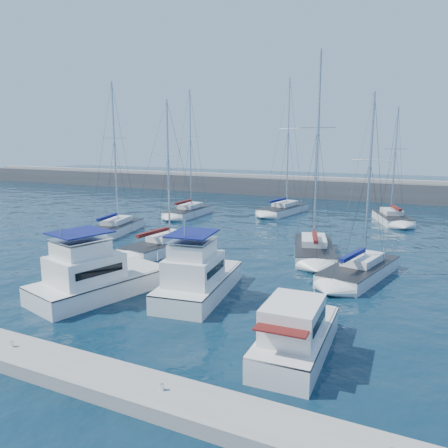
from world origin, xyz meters
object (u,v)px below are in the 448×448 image
at_px(sailboat_back_a, 188,212).
at_px(sailboat_mid_a, 115,228).
at_px(motor_yacht_stbd_inner, 198,279).
at_px(sailboat_back_b, 283,209).
at_px(motor_yacht_port_inner, 95,279).
at_px(motor_yacht_stbd_outer, 295,337).
at_px(sailboat_mid_b, 164,245).
at_px(sailboat_mid_d, 314,249).
at_px(sailboat_mid_e, 359,271).
at_px(sailboat_back_c, 392,218).

bearing_deg(sailboat_back_a, sailboat_mid_a, -98.59).
relative_size(motor_yacht_stbd_inner, sailboat_mid_a, 0.54).
relative_size(sailboat_mid_a, sailboat_back_b, 0.88).
xyz_separation_m(motor_yacht_port_inner, motor_yacht_stbd_outer, (13.63, -2.15, -0.19)).
xyz_separation_m(motor_yacht_stbd_inner, sailboat_back_b, (-5.05, 32.83, -0.58)).
bearing_deg(sailboat_mid_b, sailboat_mid_d, 25.25).
height_order(motor_yacht_stbd_inner, sailboat_mid_a, sailboat_mid_a).
bearing_deg(sailboat_mid_e, sailboat_mid_b, -168.35).
bearing_deg(sailboat_back_b, sailboat_mid_b, -87.37).
xyz_separation_m(sailboat_mid_d, sailboat_back_a, (-19.75, 12.76, -0.00)).
bearing_deg(sailboat_back_b, motor_yacht_stbd_inner, -71.00).
bearing_deg(sailboat_mid_a, sailboat_mid_d, -11.31).
bearing_deg(sailboat_mid_b, sailboat_back_a, 120.21).
bearing_deg(sailboat_back_c, sailboat_mid_b, -145.85).
bearing_deg(motor_yacht_stbd_outer, sailboat_mid_e, 83.96).
distance_m(motor_yacht_port_inner, sailboat_mid_b, 11.76).
distance_m(motor_yacht_stbd_outer, sailboat_mid_a, 30.81).
height_order(motor_yacht_stbd_inner, motor_yacht_stbd_outer, motor_yacht_stbd_inner).
relative_size(sailboat_mid_d, sailboat_back_a, 1.06).
distance_m(sailboat_mid_d, sailboat_back_a, 23.51).
bearing_deg(sailboat_mid_d, sailboat_mid_a, 163.25).
height_order(motor_yacht_port_inner, sailboat_mid_e, sailboat_mid_e).
distance_m(sailboat_mid_e, sailboat_back_b, 27.95).
height_order(motor_yacht_stbd_inner, sailboat_mid_e, sailboat_mid_e).
bearing_deg(sailboat_mid_b, sailboat_back_c, 60.59).
bearing_deg(sailboat_mid_e, sailboat_back_c, 102.42).
bearing_deg(sailboat_back_a, motor_yacht_stbd_outer, -53.61).
bearing_deg(sailboat_back_c, sailboat_mid_a, -163.52).
relative_size(sailboat_mid_a, sailboat_back_c, 1.15).
bearing_deg(sailboat_mid_d, sailboat_back_c, 59.89).
bearing_deg(sailboat_back_c, motor_yacht_stbd_outer, -111.31).
relative_size(sailboat_mid_a, sailboat_mid_d, 0.92).
relative_size(sailboat_mid_d, sailboat_back_b, 0.96).
bearing_deg(motor_yacht_port_inner, sailboat_back_c, 82.45).
bearing_deg(sailboat_mid_d, motor_yacht_stbd_inner, -124.12).
distance_m(sailboat_mid_b, sailboat_mid_d, 13.07).
relative_size(sailboat_mid_b, sailboat_back_a, 0.83).
bearing_deg(sailboat_back_c, motor_yacht_stbd_inner, -125.00).
relative_size(motor_yacht_stbd_inner, sailboat_back_b, 0.48).
bearing_deg(motor_yacht_port_inner, sailboat_back_b, 103.90).
bearing_deg(sailboat_back_a, motor_yacht_port_inner, -72.08).
relative_size(sailboat_mid_b, sailboat_back_c, 0.97).
relative_size(motor_yacht_stbd_outer, sailboat_back_c, 0.51).
relative_size(motor_yacht_port_inner, sailboat_back_b, 0.52).
height_order(sailboat_mid_b, sailboat_back_b, sailboat_back_b).
relative_size(sailboat_mid_a, sailboat_mid_e, 1.20).
xyz_separation_m(sailboat_mid_d, sailboat_mid_e, (4.47, -4.52, -0.04)).
relative_size(sailboat_mid_e, sailboat_back_c, 0.96).
height_order(motor_yacht_port_inner, sailboat_back_b, sailboat_back_b).
height_order(sailboat_mid_a, sailboat_mid_d, sailboat_mid_d).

